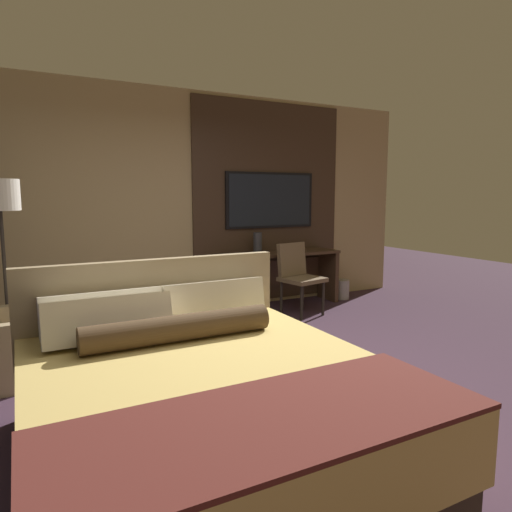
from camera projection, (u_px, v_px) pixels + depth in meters
The scene contains 9 objects.
ground_plane at pixel (268, 389), 3.56m from camera, with size 16.00×16.00×0.00m, color #3D2838.
wall_back_tv_panel at pixel (181, 203), 5.74m from camera, with size 7.20×0.09×2.80m.
bed at pixel (203, 403), 2.57m from camera, with size 1.90×2.14×1.04m.
desk at pixel (277, 269), 6.21m from camera, with size 1.73×0.47×0.74m.
tv at pixel (270, 200), 6.25m from camera, with size 1.34×0.04×0.75m.
desk_chair at pixel (297, 272), 5.77m from camera, with size 0.56×0.56×0.90m.
floor_lamp at pixel (0, 209), 4.07m from camera, with size 0.34×0.34×1.65m.
vase_tall at pixel (258, 243), 6.02m from camera, with size 0.12×0.12×0.28m.
waste_bin at pixel (342, 289), 6.66m from camera, with size 0.22×0.22×0.28m.
Camera 1 is at (-1.67, -2.96, 1.50)m, focal length 32.00 mm.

